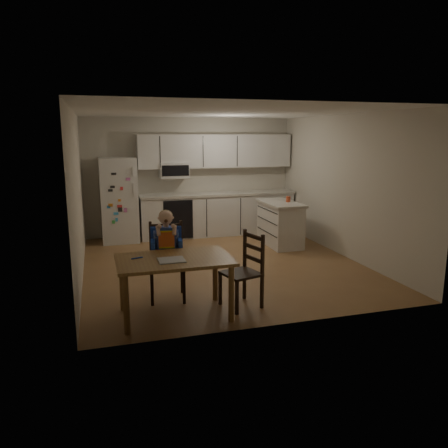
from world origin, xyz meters
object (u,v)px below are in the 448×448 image
dining_table (174,266)px  chair_booster (166,245)px  refrigerator (119,200)px  chair_side (247,265)px  kitchen_island (280,223)px  red_cup (288,199)px

dining_table → chair_booster: 0.63m
refrigerator → chair_side: size_ratio=1.79×
refrigerator → chair_side: bearing=-71.2°
chair_booster → chair_side: size_ratio=1.26×
refrigerator → chair_side: (1.35, -3.97, -0.31)m
kitchen_island → dining_table: kitchen_island is taller
chair_booster → chair_side: 1.10m
chair_booster → red_cup: bearing=46.0°
red_cup → dining_table: (-2.75, -2.82, -0.29)m
red_cup → chair_booster: bearing=-141.2°
refrigerator → chair_side: refrigerator is taller
kitchen_island → chair_side: bearing=-121.0°
refrigerator → kitchen_island: size_ratio=1.46×
dining_table → chair_side: bearing=4.6°
kitchen_island → chair_booster: chair_booster is taller
dining_table → chair_side: size_ratio=1.42×
kitchen_island → dining_table: (-2.60, -2.84, 0.19)m
kitchen_island → chair_booster: 3.43m
red_cup → dining_table: red_cup is taller
kitchen_island → dining_table: size_ratio=0.86×
chair_side → kitchen_island: bearing=132.8°
refrigerator → red_cup: bearing=-21.2°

